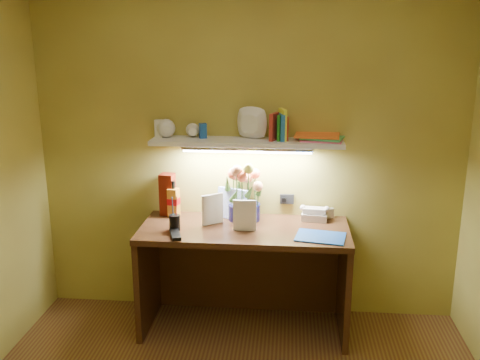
% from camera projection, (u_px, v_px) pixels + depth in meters
% --- Properties ---
extents(desk, '(1.40, 0.60, 0.75)m').
position_uv_depth(desk, '(244.00, 279.00, 3.68)').
color(desk, '#371C0F').
rests_on(desk, ground).
extents(flower_bouquet, '(0.31, 0.31, 0.39)m').
position_uv_depth(flower_bouquet, '(244.00, 193.00, 3.70)').
color(flower_bouquet, '#0E0E38').
rests_on(flower_bouquet, desk).
extents(telephone, '(0.19, 0.15, 0.10)m').
position_uv_depth(telephone, '(315.00, 213.00, 3.72)').
color(telephone, beige).
rests_on(telephone, desk).
extents(desk_clock, '(0.08, 0.06, 0.07)m').
position_uv_depth(desk_clock, '(329.00, 213.00, 3.77)').
color(desk_clock, silver).
rests_on(desk_clock, desk).
extents(whisky_bottle, '(0.08, 0.08, 0.26)m').
position_uv_depth(whisky_bottle, '(174.00, 199.00, 3.78)').
color(whisky_bottle, '#C1761F').
rests_on(whisky_bottle, desk).
extents(whisky_box, '(0.11, 0.11, 0.30)m').
position_uv_depth(whisky_box, '(168.00, 194.00, 3.81)').
color(whisky_box, '#611609').
rests_on(whisky_box, desk).
extents(pen_cup, '(0.09, 0.09, 0.18)m').
position_uv_depth(pen_cup, '(175.00, 217.00, 3.52)').
color(pen_cup, black).
rests_on(pen_cup, desk).
extents(art_card, '(0.21, 0.13, 0.22)m').
position_uv_depth(art_card, '(232.00, 204.00, 3.74)').
color(art_card, white).
rests_on(art_card, desk).
extents(tv_remote, '(0.12, 0.21, 0.02)m').
position_uv_depth(tv_remote, '(175.00, 234.00, 3.44)').
color(tv_remote, black).
rests_on(tv_remote, desk).
extents(blue_folder, '(0.34, 0.28, 0.01)m').
position_uv_depth(blue_folder, '(321.00, 237.00, 3.41)').
color(blue_folder, blue).
rests_on(blue_folder, desk).
extents(desk_book_a, '(0.15, 0.10, 0.21)m').
position_uv_depth(desk_book_a, '(202.00, 211.00, 3.58)').
color(desk_book_a, white).
rests_on(desk_book_a, desk).
extents(desk_book_b, '(0.15, 0.02, 0.21)m').
position_uv_depth(desk_book_b, '(233.00, 215.00, 3.51)').
color(desk_book_b, white).
rests_on(desk_book_b, desk).
extents(wall_shelf, '(1.31, 0.29, 0.24)m').
position_uv_depth(wall_shelf, '(248.00, 137.00, 3.60)').
color(wall_shelf, white).
rests_on(wall_shelf, ground).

